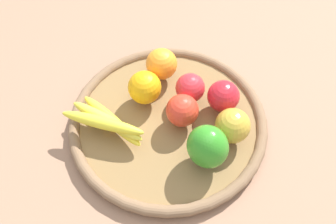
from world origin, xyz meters
TOP-DOWN VIEW (x-y plane):
  - ground_plane at (0.00, 0.00)m, footprint 2.40×2.40m
  - basket at (0.00, 0.00)m, footprint 0.44×0.44m
  - bell_pepper at (-0.10, 0.08)m, footprint 0.11×0.11m
  - apple_1 at (-0.04, -0.06)m, footprint 0.07×0.07m
  - orange_0 at (0.06, -0.04)m, footprint 0.10×0.10m
  - banana_bunch at (0.12, 0.05)m, footprint 0.18×0.12m
  - apple_0 at (-0.11, -0.05)m, footprint 0.07×0.07m
  - apple_2 at (-0.03, -0.00)m, footprint 0.10×0.10m
  - orange_1 at (0.04, -0.12)m, footprint 0.10×0.10m
  - apple_3 at (-0.14, 0.02)m, footprint 0.08×0.08m

SIDE VIEW (x-z plane):
  - ground_plane at x=0.00m, z-range 0.00..0.00m
  - basket at x=0.00m, z-range 0.00..0.03m
  - banana_bunch at x=0.12m, z-range 0.03..0.08m
  - apple_1 at x=-0.04m, z-range 0.03..0.10m
  - apple_2 at x=-0.03m, z-range 0.03..0.10m
  - apple_0 at x=-0.11m, z-range 0.03..0.10m
  - apple_3 at x=-0.14m, z-range 0.03..0.10m
  - orange_1 at x=0.04m, z-range 0.03..0.10m
  - orange_0 at x=0.06m, z-range 0.03..0.11m
  - bell_pepper at x=-0.10m, z-range 0.03..0.13m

